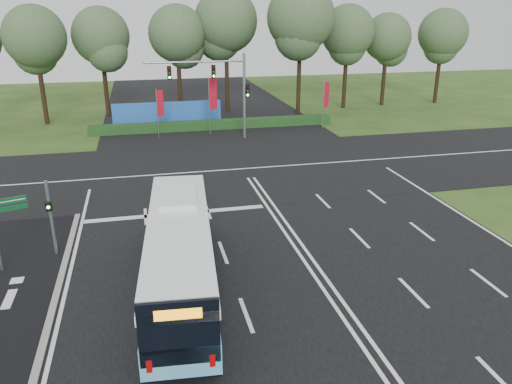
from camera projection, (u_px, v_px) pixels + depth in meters
ground at (293, 246)px, 23.13m from camera, size 120.00×120.00×0.00m
road_main at (293, 245)px, 23.12m from camera, size 20.00×120.00×0.04m
road_cross at (242, 169)px, 34.08m from camera, size 120.00×14.00×0.05m
kerb_strip at (53, 308)px, 18.22m from camera, size 0.25×18.00×0.12m
city_bus at (180, 254)px, 18.90m from camera, size 3.26×11.27×3.19m
pedestrian_signal at (51, 216)px, 21.59m from camera, size 0.32×0.42×3.49m
street_sign at (1, 219)px, 20.21m from camera, size 1.38×0.49×3.68m
banner_flag_left at (160, 106)px, 41.54m from camera, size 0.60×0.16×4.12m
banner_flag_mid at (212, 98)px, 42.31m from camera, size 0.73×0.16×4.99m
banner_flag_right at (326, 98)px, 45.03m from camera, size 0.59×0.28×4.26m
traffic_light_gantry at (223, 83)px, 40.29m from camera, size 8.41×0.28×7.00m
hedge at (214, 125)px, 45.38m from camera, size 22.00×1.20×0.80m
blue_hoarding at (168, 114)px, 46.57m from camera, size 10.00×0.30×2.20m
eucalyptus_row at (233, 30)px, 49.84m from camera, size 53.68×9.67×12.87m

